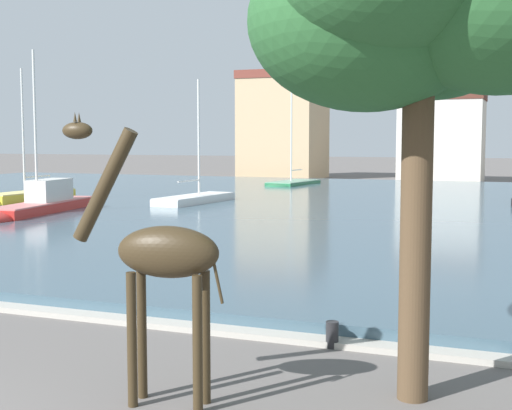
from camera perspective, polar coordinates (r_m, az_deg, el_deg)
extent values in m
cube|color=#3D5666|center=(38.94, 8.71, -0.26)|extent=(85.20, 49.58, 0.34)
cube|color=#ADA89E|center=(15.79, -11.82, -8.87)|extent=(85.20, 0.50, 0.12)
cylinder|color=#382B19|center=(10.65, -9.91, -10.59)|extent=(0.14, 0.14, 1.99)
cylinder|color=#382B19|center=(10.98, -9.12, -10.09)|extent=(0.14, 0.14, 1.99)
cylinder|color=#382B19|center=(10.31, -4.70, -11.07)|extent=(0.14, 0.14, 1.99)
cylinder|color=#382B19|center=(10.65, -4.07, -10.52)|extent=(0.14, 0.14, 1.99)
ellipsoid|color=#382B19|center=(10.36, -7.07, -3.75)|extent=(1.60, 0.79, 0.76)
cylinder|color=#382B19|center=(10.63, -11.99, 1.55)|extent=(1.06, 0.36, 1.70)
ellipsoid|color=#382B19|center=(10.80, -14.12, 5.80)|extent=(0.50, 0.32, 0.25)
cone|color=#382B19|center=(10.75, -14.30, 6.86)|extent=(0.05, 0.05, 0.14)
cone|color=#382B19|center=(10.86, -13.99, 6.85)|extent=(0.05, 0.05, 0.14)
cylinder|color=#382B19|center=(10.19, -3.18, -5.68)|extent=(0.22, 0.07, 0.80)
cube|color=#236B42|center=(56.26, 3.02, 1.60)|extent=(2.95, 5.75, 0.57)
ellipsoid|color=#236B42|center=(53.93, 1.79, 1.44)|extent=(2.24, 2.18, 0.54)
cube|color=gray|center=(56.24, 3.02, 1.91)|extent=(2.89, 5.64, 0.06)
cylinder|color=silver|center=(55.77, 2.85, 5.78)|extent=(0.12, 0.12, 7.64)
cylinder|color=silver|center=(56.69, 3.27, 2.82)|extent=(0.35, 1.92, 0.08)
cube|color=red|center=(36.45, -16.63, -0.46)|extent=(2.80, 8.08, 0.78)
ellipsoid|color=red|center=(33.24, -19.81, -1.08)|extent=(1.88, 2.96, 0.74)
cube|color=#C7716E|center=(36.41, -16.65, 0.20)|extent=(2.75, 7.91, 0.06)
cube|color=silver|center=(36.88, -16.22, 1.16)|extent=(1.56, 2.91, 1.08)
cylinder|color=silver|center=(35.77, -17.27, 5.94)|extent=(0.12, 0.12, 7.35)
cylinder|color=silver|center=(37.03, -16.08, 1.65)|extent=(0.49, 2.75, 0.08)
cube|color=white|center=(40.16, -4.92, 0.20)|extent=(2.33, 6.33, 0.70)
ellipsoid|color=white|center=(42.67, -2.84, 0.51)|extent=(1.77, 2.31, 0.67)
cube|color=silver|center=(40.13, -4.93, 0.74)|extent=(2.29, 6.20, 0.06)
cylinder|color=silver|center=(40.40, -4.61, 5.38)|extent=(0.12, 0.12, 6.55)
cylinder|color=silver|center=(39.54, -5.41, 1.94)|extent=(0.29, 2.16, 0.08)
cube|color=gold|center=(43.51, -17.60, 0.45)|extent=(1.86, 6.30, 0.82)
cube|color=#DFCD77|center=(43.48, -17.62, 1.03)|extent=(1.82, 6.18, 0.06)
cylinder|color=silver|center=(43.02, -18.16, 5.66)|extent=(0.12, 0.12, 7.09)
cylinder|color=silver|center=(43.89, -17.11, 2.22)|extent=(0.17, 2.19, 0.08)
cylinder|color=brown|center=(10.76, 12.67, -2.66)|extent=(0.46, 0.46, 4.86)
ellipsoid|color=#285B2D|center=(10.46, 19.09, 14.86)|extent=(3.19, 3.19, 2.40)
ellipsoid|color=#285B2D|center=(11.53, 13.83, 13.71)|extent=(2.99, 2.99, 2.24)
ellipsoid|color=#285B2D|center=(10.81, 8.90, 14.33)|extent=(3.51, 3.51, 2.63)
cylinder|color=#232326|center=(13.60, 6.12, -10.29)|extent=(0.24, 0.24, 0.50)
cube|color=tan|center=(71.50, 2.22, 6.06)|extent=(7.52, 7.14, 9.75)
cube|color=brown|center=(71.77, 2.23, 10.28)|extent=(7.67, 7.29, 0.80)
cube|color=beige|center=(67.44, 14.66, 4.94)|extent=(7.32, 5.63, 7.37)
cube|color=#51281E|center=(67.55, 14.74, 8.40)|extent=(7.46, 5.74, 0.80)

